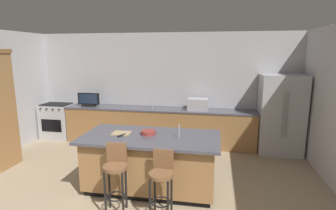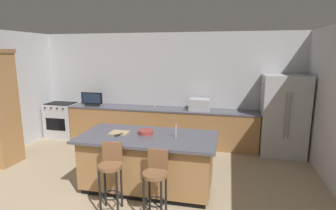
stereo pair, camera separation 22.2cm
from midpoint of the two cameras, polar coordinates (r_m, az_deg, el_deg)
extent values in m
cube|color=#BCBCC1|center=(6.89, 0.60, 3.72)|extent=(7.09, 0.12, 2.74)
cube|color=#9E7042|center=(6.73, -0.69, -4.64)|extent=(4.69, 0.60, 0.87)
cube|color=#4C4C56|center=(6.62, -0.70, -0.88)|extent=(4.72, 0.62, 0.04)
cube|color=black|center=(4.76, -2.81, -16.67)|extent=(2.01, 0.87, 0.09)
cube|color=#9E7042|center=(4.57, -2.86, -11.79)|extent=(2.09, 0.95, 0.79)
cube|color=#4C4C56|center=(4.43, -2.92, -6.82)|extent=(2.25, 1.11, 0.04)
cube|color=#B7BABF|center=(6.50, 24.23, -2.03)|extent=(0.94, 0.76, 1.79)
cylinder|color=gray|center=(6.08, 24.67, -2.06)|extent=(0.02, 0.02, 0.98)
cylinder|color=gray|center=(6.10, 25.40, -2.09)|extent=(0.02, 0.02, 0.98)
cube|color=#B7BABF|center=(7.82, -20.83, -2.98)|extent=(0.80, 0.60, 0.90)
cube|color=black|center=(7.59, -22.06, -3.85)|extent=(0.56, 0.01, 0.32)
cube|color=black|center=(7.73, -21.07, 0.33)|extent=(0.72, 0.50, 0.02)
cylinder|color=black|center=(7.64, -23.97, -0.54)|extent=(0.04, 0.03, 0.04)
cylinder|color=black|center=(7.54, -22.90, -0.61)|extent=(0.04, 0.03, 0.04)
cylinder|color=black|center=(7.44, -21.80, -0.68)|extent=(0.04, 0.03, 0.04)
cylinder|color=black|center=(7.34, -20.67, -0.74)|extent=(0.04, 0.03, 0.04)
cube|color=#B7BABF|center=(6.44, 7.71, 0.09)|extent=(0.48, 0.36, 0.28)
cube|color=black|center=(7.20, -15.00, 0.07)|extent=(0.34, 0.16, 0.05)
cube|color=black|center=(7.17, -15.07, 1.42)|extent=(0.57, 0.05, 0.29)
cube|color=#1E2D47|center=(7.15, -15.17, 1.38)|extent=(0.50, 0.01, 0.25)
cylinder|color=#B2B2B7|center=(6.73, -1.95, 0.51)|extent=(0.02, 0.02, 0.24)
cylinder|color=#B2B2B7|center=(4.29, 3.16, -5.58)|extent=(0.02, 0.02, 0.22)
cylinder|color=brown|center=(3.92, -10.64, -12.71)|extent=(0.34, 0.34, 0.05)
cube|color=brown|center=(3.99, -10.20, -9.68)|extent=(0.29, 0.08, 0.28)
cylinder|color=black|center=(4.01, -12.68, -18.00)|extent=(0.03, 0.03, 0.67)
cylinder|color=black|center=(3.95, -9.09, -18.32)|extent=(0.03, 0.03, 0.67)
cylinder|color=black|center=(4.21, -11.72, -16.41)|extent=(0.03, 0.03, 0.67)
cylinder|color=black|center=(4.16, -8.32, -16.68)|extent=(0.03, 0.03, 0.67)
torus|color=black|center=(4.12, -10.41, -18.35)|extent=(0.28, 0.28, 0.02)
cylinder|color=brown|center=(3.75, -1.07, -14.57)|extent=(0.34, 0.34, 0.05)
cube|color=brown|center=(3.81, -0.46, -11.39)|extent=(0.29, 0.04, 0.28)
cylinder|color=black|center=(3.84, -3.44, -19.61)|extent=(0.03, 0.03, 0.62)
cylinder|color=black|center=(3.78, 0.33, -20.12)|extent=(0.03, 0.03, 0.62)
cylinder|color=black|center=(4.04, -2.32, -17.90)|extent=(0.03, 0.03, 0.62)
cylinder|color=black|center=(3.98, 1.24, -18.34)|extent=(0.03, 0.03, 0.62)
torus|color=black|center=(3.94, -1.04, -19.92)|extent=(0.28, 0.28, 0.02)
cylinder|color=#993833|center=(4.50, -3.34, -5.81)|extent=(0.25, 0.25, 0.07)
cube|color=black|center=(4.48, -8.96, -6.29)|extent=(0.12, 0.17, 0.02)
cube|color=tan|center=(4.61, -8.95, -5.82)|extent=(0.30, 0.24, 0.02)
camera|label=1|loc=(0.11, -88.84, 0.23)|focal=28.64mm
camera|label=2|loc=(0.11, 91.16, -0.23)|focal=28.64mm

